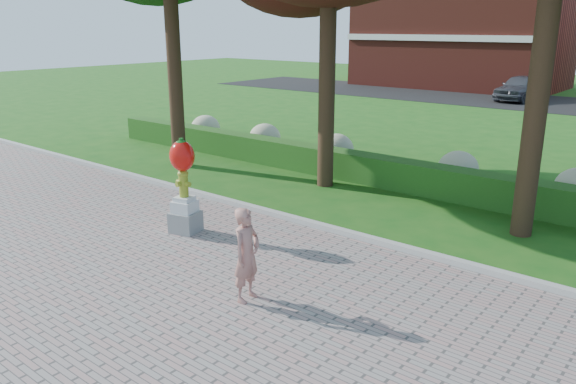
# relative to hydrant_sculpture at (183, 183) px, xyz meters

# --- Properties ---
(ground) EXTENTS (100.00, 100.00, 0.00)m
(ground) POSITION_rel_hydrant_sculpture_xyz_m (2.11, -1.01, -1.12)
(ground) COLOR #195415
(ground) RESTS_ON ground
(curb) EXTENTS (40.00, 0.18, 0.15)m
(curb) POSITION_rel_hydrant_sculpture_xyz_m (2.11, 1.99, -1.04)
(curb) COLOR #ADADA5
(curb) RESTS_ON ground
(lawn_hedge) EXTENTS (24.00, 0.70, 0.80)m
(lawn_hedge) POSITION_rel_hydrant_sculpture_xyz_m (2.11, 5.99, -0.72)
(lawn_hedge) COLOR #1D4D16
(lawn_hedge) RESTS_ON ground
(hydrangea_row) EXTENTS (20.10, 1.10, 0.99)m
(hydrangea_row) POSITION_rel_hydrant_sculpture_xyz_m (2.69, 6.99, -0.57)
(hydrangea_row) COLOR #BDBD90
(hydrangea_row) RESTS_ON ground
(building_left) EXTENTS (14.00, 8.00, 7.00)m
(building_left) POSITION_rel_hydrant_sculpture_xyz_m (-7.89, 32.99, 2.38)
(building_left) COLOR maroon
(building_left) RESTS_ON ground
(hydrant_sculpture) EXTENTS (0.67, 0.67, 2.04)m
(hydrant_sculpture) POSITION_rel_hydrant_sculpture_xyz_m (0.00, 0.00, 0.00)
(hydrant_sculpture) COLOR gray
(hydrant_sculpture) RESTS_ON walkway
(woman) EXTENTS (0.44, 0.61, 1.55)m
(woman) POSITION_rel_hydrant_sculpture_xyz_m (3.16, -1.44, -0.30)
(woman) COLOR #B17365
(woman) RESTS_ON walkway
(parked_car) EXTENTS (2.12, 4.55, 1.51)m
(parked_car) POSITION_rel_hydrant_sculpture_xyz_m (-1.62, 27.26, -0.35)
(parked_car) COLOR #45474D
(parked_car) RESTS_ON street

